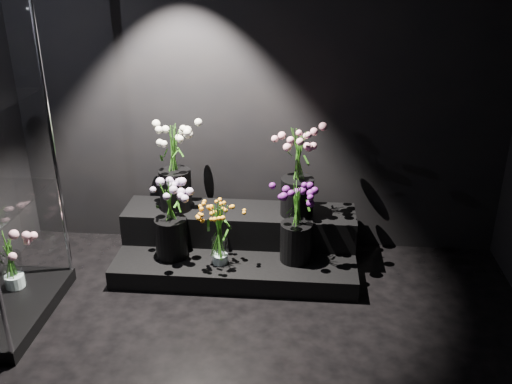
# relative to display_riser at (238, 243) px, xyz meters

# --- Properties ---
(wall_back) EXTENTS (4.00, 0.00, 4.00)m
(wall_back) POSITION_rel_display_riser_xyz_m (0.13, 0.38, 1.23)
(wall_back) COLOR black
(wall_back) RESTS_ON floor
(display_riser) EXTENTS (1.89, 0.84, 0.42)m
(display_riser) POSITION_rel_display_riser_xyz_m (0.00, 0.00, 0.00)
(display_riser) COLOR black
(display_riser) RESTS_ON floor
(bouquet_orange_bells) EXTENTS (0.32, 0.32, 0.53)m
(bouquet_orange_bells) POSITION_rel_display_riser_xyz_m (-0.11, -0.30, 0.26)
(bouquet_orange_bells) COLOR white
(bouquet_orange_bells) RESTS_ON display_riser
(bouquet_lilac) EXTENTS (0.38, 0.38, 0.64)m
(bouquet_lilac) POSITION_rel_display_riser_xyz_m (-0.50, -0.22, 0.34)
(bouquet_lilac) COLOR black
(bouquet_lilac) RESTS_ON display_riser
(bouquet_purple) EXTENTS (0.43, 0.43, 0.64)m
(bouquet_purple) POSITION_rel_display_riser_xyz_m (0.47, -0.20, 0.34)
(bouquet_purple) COLOR black
(bouquet_purple) RESTS_ON display_riser
(bouquet_cream_roses) EXTENTS (0.46, 0.46, 0.71)m
(bouquet_cream_roses) POSITION_rel_display_riser_xyz_m (-0.52, 0.10, 0.65)
(bouquet_cream_roses) COLOR black
(bouquet_cream_roses) RESTS_ON display_riser
(bouquet_pink_roses) EXTENTS (0.43, 0.43, 0.72)m
(bouquet_pink_roses) POSITION_rel_display_riser_xyz_m (0.47, 0.08, 0.64)
(bouquet_pink_roses) COLOR black
(bouquet_pink_roses) RESTS_ON display_riser
(bouquet_case_base_pink) EXTENTS (0.40, 0.40, 0.44)m
(bouquet_case_base_pink) POSITION_rel_display_riser_xyz_m (-1.57, -0.67, 0.17)
(bouquet_case_base_pink) COLOR white
(bouquet_case_base_pink) RESTS_ON display_case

